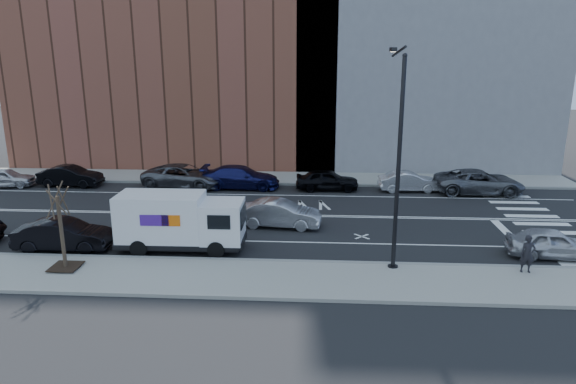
# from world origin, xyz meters

# --- Properties ---
(ground) EXTENTS (120.00, 120.00, 0.00)m
(ground) POSITION_xyz_m (0.00, 0.00, 0.00)
(ground) COLOR black
(ground) RESTS_ON ground
(sidewalk_near) EXTENTS (44.00, 3.60, 0.15)m
(sidewalk_near) POSITION_xyz_m (0.00, -8.80, 0.07)
(sidewalk_near) COLOR gray
(sidewalk_near) RESTS_ON ground
(sidewalk_far) EXTENTS (44.00, 3.60, 0.15)m
(sidewalk_far) POSITION_xyz_m (0.00, 8.80, 0.07)
(sidewalk_far) COLOR gray
(sidewalk_far) RESTS_ON ground
(curb_near) EXTENTS (44.00, 0.25, 0.17)m
(curb_near) POSITION_xyz_m (0.00, -7.00, 0.08)
(curb_near) COLOR gray
(curb_near) RESTS_ON ground
(curb_far) EXTENTS (44.00, 0.25, 0.17)m
(curb_far) POSITION_xyz_m (0.00, 7.00, 0.08)
(curb_far) COLOR gray
(curb_far) RESTS_ON ground
(crosswalk) EXTENTS (3.00, 14.00, 0.01)m
(crosswalk) POSITION_xyz_m (16.00, 0.00, 0.00)
(crosswalk) COLOR white
(crosswalk) RESTS_ON ground
(road_markings) EXTENTS (40.00, 8.60, 0.01)m
(road_markings) POSITION_xyz_m (0.00, 0.00, 0.00)
(road_markings) COLOR white
(road_markings) RESTS_ON ground
(bldg_brick) EXTENTS (26.00, 10.00, 22.00)m
(bldg_brick) POSITION_xyz_m (-8.00, 15.60, 11.00)
(bldg_brick) COLOR brown
(bldg_brick) RESTS_ON ground
(bldg_concrete) EXTENTS (20.00, 10.00, 26.00)m
(bldg_concrete) POSITION_xyz_m (12.00, 15.60, 13.00)
(bldg_concrete) COLOR slate
(bldg_concrete) RESTS_ON ground
(streetlight) EXTENTS (0.44, 4.02, 9.34)m
(streetlight) POSITION_xyz_m (7.00, -6.91, 5.08)
(streetlight) COLOR black
(streetlight) RESTS_ON ground
(street_tree) EXTENTS (1.20, 1.20, 3.75)m
(street_tree) POSITION_xyz_m (-7.00, -8.40, 1.45)
(street_tree) COLOR black
(street_tree) RESTS_ON ground
(fedex_van) EXTENTS (5.99, 2.19, 2.73)m
(fedex_van) POSITION_xyz_m (-2.74, -5.60, 1.43)
(fedex_van) COLOR black
(fedex_van) RESTS_ON ground
(far_parked_a) EXTENTS (4.05, 2.08, 1.32)m
(far_parked_a) POSITION_xyz_m (-18.04, 5.33, 0.66)
(far_parked_a) COLOR silver
(far_parked_a) RESTS_ON ground
(far_parked_b) EXTENTS (4.40, 1.69, 1.43)m
(far_parked_b) POSITION_xyz_m (-13.60, 5.83, 0.72)
(far_parked_b) COLOR black
(far_parked_b) RESTS_ON ground
(far_parked_c) EXTENTS (5.98, 3.37, 1.58)m
(far_parked_c) POSITION_xyz_m (-5.60, 6.05, 0.79)
(far_parked_c) COLOR #505158
(far_parked_c) RESTS_ON ground
(far_parked_d) EXTENTS (5.37, 2.25, 1.55)m
(far_parked_d) POSITION_xyz_m (-1.61, 6.00, 0.77)
(far_parked_d) COLOR #15174C
(far_parked_d) RESTS_ON ground
(far_parked_e) EXTENTS (4.29, 1.84, 1.45)m
(far_parked_e) POSITION_xyz_m (4.34, 5.83, 0.72)
(far_parked_e) COLOR black
(far_parked_e) RESTS_ON ground
(far_parked_f) EXTENTS (4.13, 1.70, 1.33)m
(far_parked_f) POSITION_xyz_m (9.84, 5.88, 0.66)
(far_parked_f) COLOR silver
(far_parked_f) RESTS_ON ground
(far_parked_g) EXTENTS (5.75, 2.70, 1.59)m
(far_parked_g) POSITION_xyz_m (14.40, 5.58, 0.80)
(far_parked_g) COLOR #53555B
(far_parked_g) RESTS_ON ground
(driving_sedan) EXTENTS (4.51, 1.97, 1.44)m
(driving_sedan) POSITION_xyz_m (1.70, -1.96, 0.72)
(driving_sedan) COLOR #B8B8BD
(driving_sedan) RESTS_ON ground
(near_parked_rear_a) EXTENTS (4.54, 1.76, 1.47)m
(near_parked_rear_a) POSITION_xyz_m (-8.26, -5.94, 0.74)
(near_parked_rear_a) COLOR black
(near_parked_rear_a) RESTS_ON ground
(near_parked_front) EXTENTS (4.10, 1.92, 1.36)m
(near_parked_front) POSITION_xyz_m (14.43, -5.52, 0.68)
(near_parked_front) COLOR silver
(near_parked_front) RESTS_ON ground
(pedestrian) EXTENTS (0.62, 0.43, 1.61)m
(pedestrian) POSITION_xyz_m (12.50, -7.61, 0.96)
(pedestrian) COLOR black
(pedestrian) RESTS_ON sidewalk_near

